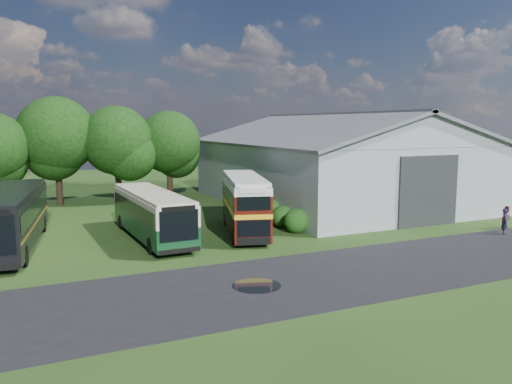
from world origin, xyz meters
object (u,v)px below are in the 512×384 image
bus_dark_single (10,218)px  visitor_b (507,218)px  storage_shed (333,157)px  bus_maroon_double (245,205)px  visitor_a (505,222)px  bus_green_single (152,214)px

bus_dark_single → visitor_b: 31.98m
storage_shed → bus_maroon_double: bearing=-145.3°
bus_maroon_double → visitor_b: (16.95, -6.32, -1.11)m
bus_dark_single → visitor_b: bus_dark_single is taller
storage_shed → visitor_a: 16.81m
visitor_b → bus_maroon_double: bearing=148.4°
storage_shed → bus_maroon_double: size_ratio=2.71×
storage_shed → bus_dark_single: size_ratio=1.97×
bus_dark_single → visitor_a: size_ratio=7.39×
bus_maroon_double → visitor_a: bearing=-9.8°
visitor_a → visitor_b: bearing=-3.9°
bus_green_single → bus_dark_single: size_ratio=0.87×
bus_green_single → visitor_b: (22.86, -7.31, -0.80)m
storage_shed → visitor_a: bearing=-80.9°
bus_green_single → bus_maroon_double: bearing=-11.9°
storage_shed → visitor_a: (2.61, -16.27, -3.32)m
bus_maroon_double → visitor_a: bus_maroon_double is taller
bus_dark_single → storage_shed: bearing=22.0°
bus_green_single → bus_maroon_double: size_ratio=1.19×
bus_green_single → bus_dark_single: (-8.01, 0.95, 0.22)m
visitor_b → visitor_a: bearing=-155.5°
storage_shed → bus_green_single: size_ratio=2.27×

